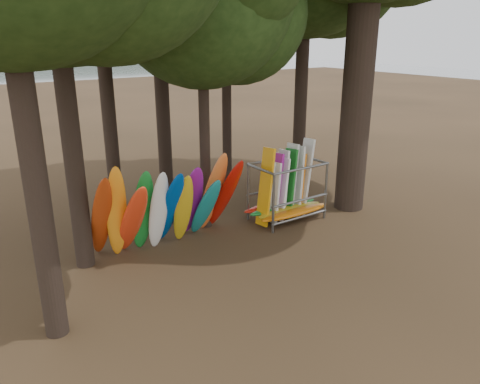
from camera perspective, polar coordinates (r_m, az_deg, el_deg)
ground at (r=15.59m, az=3.88°, el=-6.19°), size 120.00×120.00×0.00m
kayak_row at (r=14.94m, az=-8.35°, el=-1.81°), size 4.94×2.16×3.20m
storage_rack at (r=17.24m, az=5.70°, el=-0.10°), size 3.08×1.58×2.90m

